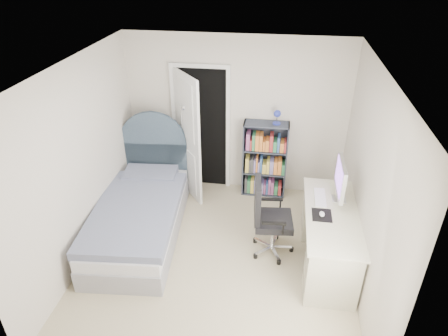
# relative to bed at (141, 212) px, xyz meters

# --- Properties ---
(room_shell) EXTENTS (3.50, 3.70, 2.60)m
(room_shell) POSITION_rel_bed_xyz_m (1.16, -0.40, 0.93)
(room_shell) COLOR tan
(room_shell) RESTS_ON ground
(door) EXTENTS (0.92, 0.67, 2.06)m
(door) POSITION_rel_bed_xyz_m (0.51, 1.17, 0.72)
(door) COLOR black
(door) RESTS_ON ground
(bed) EXTENTS (1.25, 2.36, 1.41)m
(bed) POSITION_rel_bed_xyz_m (0.00, 0.00, 0.00)
(bed) COLOR gray
(bed) RESTS_ON ground
(nightstand) EXTENTS (0.38, 0.38, 0.57)m
(nightstand) POSITION_rel_bed_xyz_m (-0.11, 1.15, 0.06)
(nightstand) COLOR tan
(nightstand) RESTS_ON ground
(floor_lamp) EXTENTS (0.22, 0.22, 1.53)m
(floor_lamp) POSITION_rel_bed_xyz_m (0.38, 1.10, 0.31)
(floor_lamp) COLOR silver
(floor_lamp) RESTS_ON ground
(bookcase) EXTENTS (0.69, 0.30, 1.46)m
(bookcase) POSITION_rel_bed_xyz_m (1.64, 1.25, 0.26)
(bookcase) COLOR #343A47
(bookcase) RESTS_ON ground
(desk) EXTENTS (0.64, 1.59, 1.31)m
(desk) POSITION_rel_bed_xyz_m (2.54, -0.27, 0.11)
(desk) COLOR beige
(desk) RESTS_ON ground
(office_chair) EXTENTS (0.57, 0.58, 1.08)m
(office_chair) POSITION_rel_bed_xyz_m (1.76, -0.17, 0.28)
(office_chair) COLOR silver
(office_chair) RESTS_ON ground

